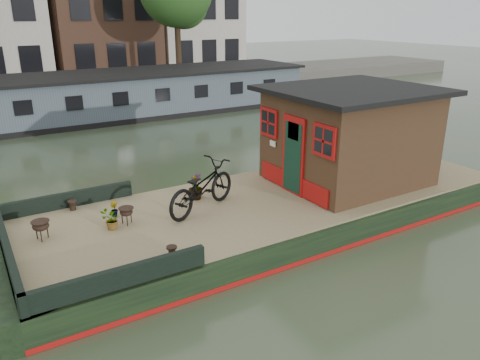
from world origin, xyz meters
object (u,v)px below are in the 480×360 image
cabin (349,135)px  bicycle (202,187)px  brazier_rear (41,230)px  brazier_front (127,216)px

cabin → bicycle: cabin is taller
bicycle → brazier_rear: size_ratio=5.30×
cabin → bicycle: (-4.14, 0.19, -0.68)m
cabin → brazier_rear: 7.54m
brazier_front → brazier_rear: size_ratio=0.92×
cabin → brazier_front: bearing=176.5°
cabin → brazier_rear: cabin is taller
cabin → bicycle: 4.19m
brazier_front → cabin: bearing=-3.5°
bicycle → brazier_front: bearing=60.6°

